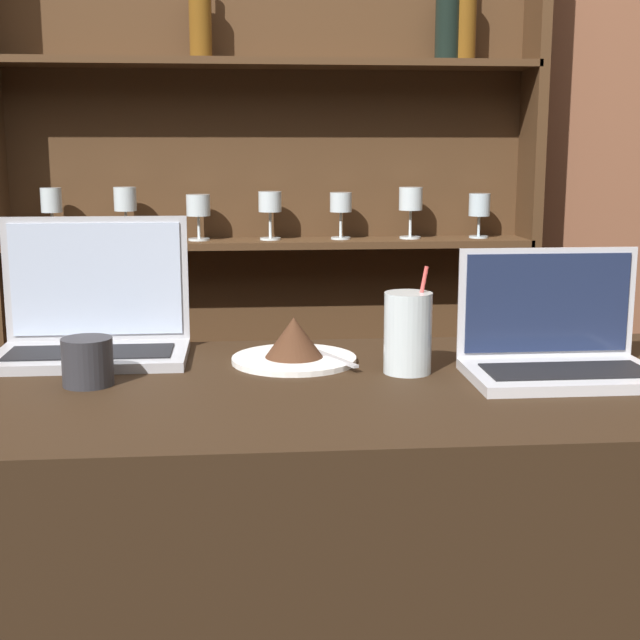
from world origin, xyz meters
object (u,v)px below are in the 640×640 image
object	(u,v)px
water_glass	(408,333)
coffee_cup	(88,362)
laptop_near	(93,324)
laptop_far	(558,348)
cake_plate	(296,346)

from	to	relation	value
water_glass	coffee_cup	xyz separation A→B (m)	(-0.54, -0.04, -0.03)
laptop_near	laptop_far	world-z (taller)	laptop_near
water_glass	coffee_cup	size ratio (longest dim) A/B	2.23
cake_plate	water_glass	size ratio (longest dim) A/B	1.22
water_glass	laptop_far	bearing A→B (deg)	-9.02
laptop_near	water_glass	xyz separation A→B (m)	(0.56, -0.17, 0.01)
laptop_far	cake_plate	size ratio (longest dim) A/B	1.40
cake_plate	coffee_cup	world-z (taller)	cake_plate
coffee_cup	laptop_near	bearing A→B (deg)	96.19
laptop_near	cake_plate	xyz separation A→B (m)	(0.37, -0.08, -0.03)
laptop_far	water_glass	xyz separation A→B (m)	(-0.25, 0.04, 0.02)
laptop_near	cake_plate	size ratio (longest dim) A/B	1.53
laptop_far	laptop_near	bearing A→B (deg)	165.29
coffee_cup	water_glass	bearing A→B (deg)	3.78
laptop_near	coffee_cup	world-z (taller)	laptop_near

